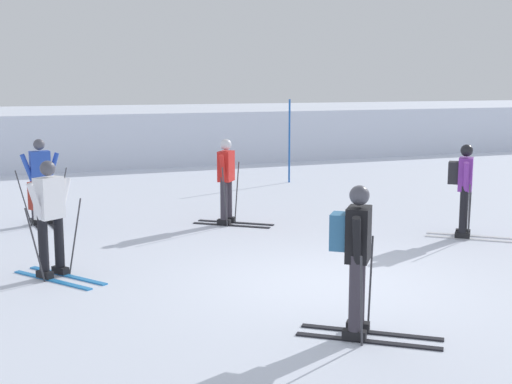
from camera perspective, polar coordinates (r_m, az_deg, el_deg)
name	(u,v)px	position (r m, az deg, el deg)	size (l,w,h in m)	color
ground_plane	(325,285)	(9.65, 5.81, -7.77)	(120.00, 120.00, 0.00)	silver
far_snow_ridge	(99,133)	(26.84, -13.07, 4.86)	(80.00, 9.05, 1.80)	silver
skier_black	(356,253)	(7.56, 8.40, -5.10)	(1.47, 1.30, 1.71)	black
skier_red	(227,179)	(13.49, -2.48, 1.11)	(1.46, 1.31, 1.71)	black
skier_blue	(41,179)	(14.15, -17.62, 1.06)	(1.00, 1.63, 1.71)	black
skier_white	(49,213)	(10.23, -17.00, -1.66)	(1.18, 1.54, 1.71)	#237AC6
skier_purple	(464,186)	(12.87, 17.04, 0.50)	(1.44, 1.34, 1.71)	silver
trail_marker_pole	(289,141)	(19.22, 2.82, 4.29)	(0.05, 0.05, 2.35)	#1E56AD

